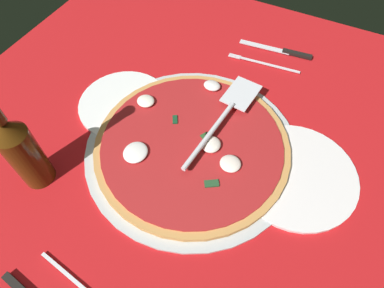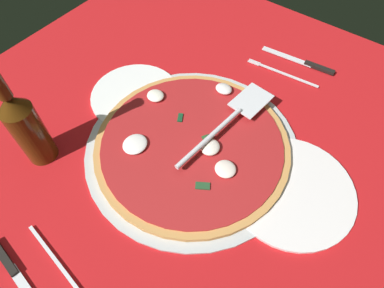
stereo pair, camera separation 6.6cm
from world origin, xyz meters
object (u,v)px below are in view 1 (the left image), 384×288
at_px(dinner_plate_left, 296,175).
at_px(place_setting_near, 273,58).
at_px(pizza_server, 224,115).
at_px(beer_bottle, 21,150).
at_px(dinner_plate_right, 124,104).
at_px(pizza, 192,144).

xyz_separation_m(dinner_plate_left, place_setting_near, (0.15, -0.30, -0.00)).
height_order(dinner_plate_left, pizza_server, pizza_server).
distance_m(dinner_plate_left, beer_bottle, 0.50).
relative_size(dinner_plate_right, beer_bottle, 0.81).
bearing_deg(dinner_plate_right, pizza_server, -169.11).
distance_m(pizza, place_setting_near, 0.34).
height_order(pizza_server, beer_bottle, beer_bottle).
bearing_deg(dinner_plate_right, beer_bottle, 79.51).
bearing_deg(place_setting_near, dinner_plate_left, 110.61).
bearing_deg(dinner_plate_left, pizza, 8.92).
relative_size(dinner_plate_left, dinner_plate_right, 1.17).
distance_m(place_setting_near, beer_bottle, 0.60).
height_order(dinner_plate_right, pizza, pizza).
xyz_separation_m(dinner_plate_left, pizza_server, (0.17, -0.05, 0.03)).
distance_m(dinner_plate_right, beer_bottle, 0.25).
distance_m(dinner_plate_right, pizza, 0.19).
bearing_deg(pizza_server, dinner_plate_left, -99.62).
height_order(place_setting_near, beer_bottle, beer_bottle).
bearing_deg(pizza_server, dinner_plate_right, 106.75).
distance_m(dinner_plate_left, pizza, 0.21).
relative_size(place_setting_near, beer_bottle, 0.79).
bearing_deg(pizza_server, pizza, 162.40).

